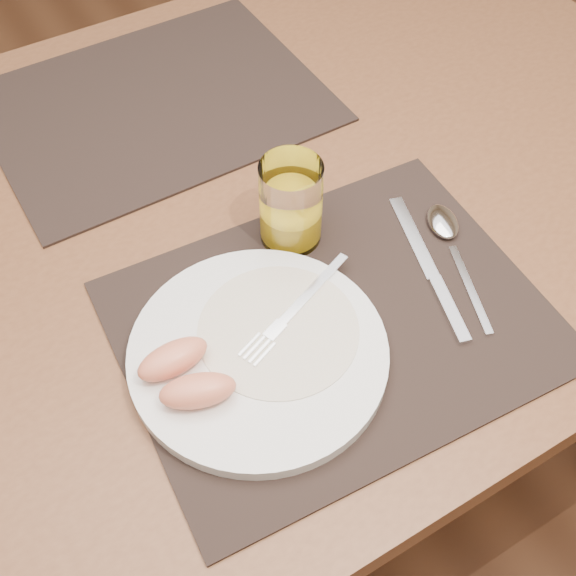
# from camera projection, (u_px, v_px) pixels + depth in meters

# --- Properties ---
(ground) EXTENTS (5.00, 5.00, 0.00)m
(ground) POSITION_uv_depth(u_px,v_px,m) (250.00, 458.00, 1.49)
(ground) COLOR brown
(ground) RESTS_ON ground
(table) EXTENTS (1.40, 0.90, 0.75)m
(table) POSITION_uv_depth(u_px,v_px,m) (229.00, 248.00, 0.96)
(table) COLOR brown
(table) RESTS_ON ground
(placemat_near) EXTENTS (0.47, 0.38, 0.00)m
(placemat_near) POSITION_uv_depth(u_px,v_px,m) (334.00, 322.00, 0.78)
(placemat_near) COLOR black
(placemat_near) RESTS_ON table
(placemat_far) EXTENTS (0.45, 0.35, 0.00)m
(placemat_far) POSITION_uv_depth(u_px,v_px,m) (156.00, 104.00, 1.01)
(placemat_far) COLOR black
(placemat_far) RESTS_ON table
(plate) EXTENTS (0.27, 0.27, 0.02)m
(plate) POSITION_uv_depth(u_px,v_px,m) (258.00, 353.00, 0.75)
(plate) COLOR white
(plate) RESTS_ON placemat_near
(plate_dressing) EXTENTS (0.17, 0.17, 0.00)m
(plate_dressing) POSITION_uv_depth(u_px,v_px,m) (278.00, 330.00, 0.75)
(plate_dressing) COLOR white
(plate_dressing) RESTS_ON plate
(fork) EXTENTS (0.17, 0.08, 0.00)m
(fork) POSITION_uv_depth(u_px,v_px,m) (289.00, 315.00, 0.76)
(fork) COLOR silver
(fork) RESTS_ON plate
(knife) EXTENTS (0.08, 0.22, 0.01)m
(knife) POSITION_uv_depth(u_px,v_px,m) (434.00, 278.00, 0.81)
(knife) COLOR silver
(knife) RESTS_ON placemat_near
(spoon) EXTENTS (0.09, 0.19, 0.01)m
(spoon) POSITION_uv_depth(u_px,v_px,m) (447.00, 231.00, 0.85)
(spoon) COLOR silver
(spoon) RESTS_ON placemat_near
(juice_glass) EXTENTS (0.07, 0.07, 0.11)m
(juice_glass) POSITION_uv_depth(u_px,v_px,m) (291.00, 207.00, 0.82)
(juice_glass) COLOR white
(juice_glass) RESTS_ON placemat_near
(grapefruit_wedges) EXTENTS (0.08, 0.09, 0.03)m
(grapefruit_wedges) POSITION_uv_depth(u_px,v_px,m) (185.00, 375.00, 0.70)
(grapefruit_wedges) COLOR #E9845F
(grapefruit_wedges) RESTS_ON plate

